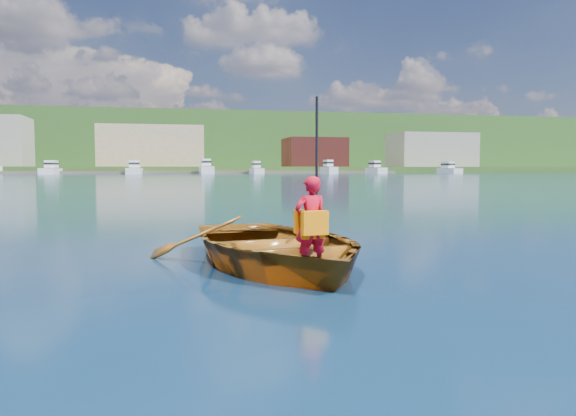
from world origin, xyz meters
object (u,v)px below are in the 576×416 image
Objects in this scene: child_paddler at (311,222)px; dock at (141,172)px; marina_yachts at (160,169)px; rowboat at (274,245)px.

child_paddler reaches higher than dock.
dock is (-8.61, 148.28, -0.30)m from child_paddler.
child_paddler is at bearing -88.60° from marina_yachts.
marina_yachts is at bearing -42.62° from dock.
child_paddler is at bearing -70.39° from rowboat.
marina_yachts reaches higher than child_paddler.
marina_yachts is (-3.21, 142.74, 1.07)m from rowboat.
rowboat is at bearing -86.78° from dock.
marina_yachts is (-3.51, 143.60, 0.67)m from child_paddler.
dock is at bearing 93.22° from rowboat.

